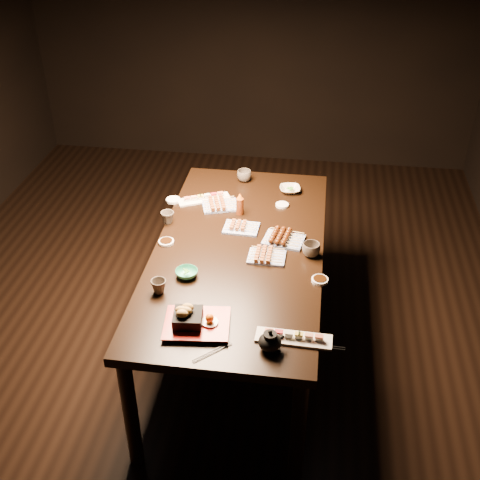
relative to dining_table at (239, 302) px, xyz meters
name	(u,v)px	position (x,y,z in m)	size (l,w,h in m)	color
ground	(204,327)	(-0.25, 0.17, -0.38)	(5.00, 5.00, 0.00)	black
dining_table	(239,302)	(0.00, 0.00, 0.00)	(0.90, 1.80, 0.75)	black
sushi_platter_near	(294,336)	(0.34, -0.67, 0.40)	(0.34, 0.09, 0.04)	white
sushi_platter_far	(204,197)	(-0.28, 0.48, 0.39)	(0.32, 0.09, 0.04)	white
yakitori_plate_center	(241,225)	(-0.01, 0.19, 0.40)	(0.19, 0.14, 0.05)	#828EB6
yakitori_plate_right	(267,254)	(0.16, -0.07, 0.40)	(0.19, 0.14, 0.05)	#828EB6
yakitori_plate_left	(220,203)	(-0.17, 0.42, 0.40)	(0.21, 0.15, 0.05)	#828EB6
tsukune_plate	(284,237)	(0.23, 0.10, 0.40)	(0.21, 0.16, 0.05)	#828EB6
edamame_bowl_green	(187,273)	(-0.22, -0.28, 0.39)	(0.11, 0.11, 0.04)	#349F78
edamame_bowl_cream	(290,189)	(0.23, 0.66, 0.39)	(0.13, 0.13, 0.03)	beige
tempura_tray	(197,317)	(-0.10, -0.65, 0.43)	(0.29, 0.23, 0.11)	black
teacup_near_left	(159,286)	(-0.33, -0.43, 0.41)	(0.07, 0.07, 0.07)	#4A4138
teacup_mid_right	(311,250)	(0.39, -0.01, 0.41)	(0.09, 0.09, 0.07)	#4A4138
teacup_far_left	(168,217)	(-0.44, 0.20, 0.41)	(0.08, 0.08, 0.07)	#4A4138
teacup_far_right	(244,176)	(-0.07, 0.77, 0.41)	(0.09, 0.09, 0.07)	#4A4138
teapot	(270,340)	(0.24, -0.74, 0.43)	(0.12, 0.12, 0.10)	black
condiment_bottle	(240,204)	(-0.04, 0.36, 0.44)	(0.04, 0.04, 0.14)	maroon
sauce_dish_west	(166,242)	(-0.40, -0.01, 0.38)	(0.09, 0.09, 0.01)	white
sauce_dish_east	(282,205)	(0.19, 0.48, 0.38)	(0.08, 0.08, 0.01)	white
sauce_dish_se	(320,280)	(0.44, -0.23, 0.38)	(0.08, 0.08, 0.01)	white
sauce_dish_nw	(173,200)	(-0.47, 0.45, 0.38)	(0.09, 0.09, 0.02)	white
chopsticks_near	(212,352)	(0.00, -0.80, 0.38)	(0.20, 0.02, 0.01)	black
chopsticks_se	(318,346)	(0.45, -0.70, 0.38)	(0.24, 0.02, 0.01)	black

